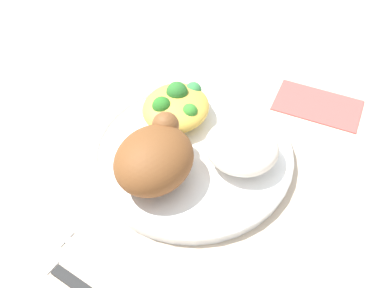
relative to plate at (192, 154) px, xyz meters
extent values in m
plane|color=#C8B199|center=(0.00, 0.00, -0.01)|extent=(2.00, 2.00, 0.00)
cylinder|color=white|center=(0.00, 0.00, 0.00)|extent=(0.26, 0.26, 0.01)
torus|color=white|center=(0.00, 0.00, 0.00)|extent=(0.26, 0.26, 0.01)
ellipsoid|color=brown|center=(-0.06, 0.01, 0.04)|extent=(0.10, 0.09, 0.06)
sphere|color=brown|center=(-0.02, 0.03, 0.05)|extent=(0.03, 0.03, 0.03)
ellipsoid|color=silver|center=(0.02, -0.06, 0.03)|extent=(0.09, 0.09, 0.04)
ellipsoid|color=gold|center=(0.04, 0.05, 0.03)|extent=(0.10, 0.09, 0.04)
sphere|color=#2B6D2A|center=(0.05, 0.06, 0.04)|extent=(0.03, 0.03, 0.03)
sphere|color=#297224|center=(0.02, 0.06, 0.04)|extent=(0.03, 0.03, 0.03)
sphere|color=#388A2C|center=(0.03, 0.03, 0.04)|extent=(0.02, 0.02, 0.02)
sphere|color=#388846|center=(0.08, 0.05, 0.03)|extent=(0.02, 0.02, 0.02)
sphere|color=#3C7A3A|center=(0.05, 0.04, 0.03)|extent=(0.02, 0.02, 0.02)
cube|color=silver|center=(-0.18, 0.00, -0.01)|extent=(0.01, 0.11, 0.01)
cube|color=silver|center=(-0.18, 0.07, -0.01)|extent=(0.02, 0.03, 0.00)
cube|color=black|center=(-0.21, 0.00, -0.01)|extent=(0.01, 0.08, 0.01)
cube|color=silver|center=(-0.21, 0.10, -0.01)|extent=(0.02, 0.11, 0.00)
cube|color=#DB4C47|center=(0.18, -0.10, -0.01)|extent=(0.09, 0.13, 0.00)
camera|label=1|loc=(-0.32, -0.21, 0.45)|focal=42.20mm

